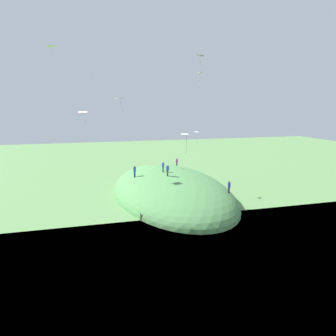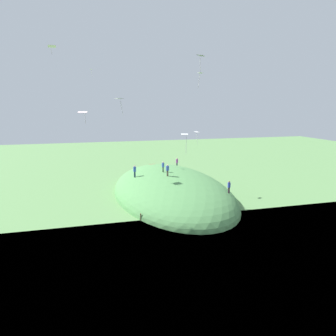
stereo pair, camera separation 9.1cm
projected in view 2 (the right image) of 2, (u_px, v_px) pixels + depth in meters
The scene contains 17 objects.
ground_plane at pixel (180, 209), 41.28m from camera, with size 160.00×160.00×0.00m, color #5E8E50.
grass_hill at pixel (171, 194), 48.19m from camera, with size 31.81×16.63×7.26m, color #538F4F.
dirt_path at pixel (166, 170), 65.90m from camera, with size 14.95×1.51×0.04m, color brown.
person_walking_path at pixel (163, 165), 46.51m from camera, with size 0.40×0.40×1.56m.
person_near_shore at pixel (177, 161), 59.20m from camera, with size 0.52×0.52×1.84m.
person_watching_kites at pixel (167, 169), 44.12m from camera, with size 0.61×0.61×1.66m.
person_with_child at pixel (229, 185), 41.32m from camera, with size 0.49×0.49×1.66m.
person_on_hilltop at pixel (135, 170), 46.66m from camera, with size 0.44×0.44×1.81m.
kite_0 at pixel (200, 74), 39.58m from camera, with size 0.76×0.61×1.92m.
kite_1 at pixel (201, 56), 30.12m from camera, with size 1.09×1.04×1.47m.
kite_2 at pixel (197, 133), 47.82m from camera, with size 0.83×0.92×1.94m.
kite_3 at pixel (91, 70), 52.51m from camera, with size 0.65×0.48×1.38m.
kite_4 at pixel (119, 99), 32.46m from camera, with size 1.14×0.99×1.69m.
kite_5 at pixel (52, 46), 44.54m from camera, with size 0.79×1.12×1.21m.
kite_6 at pixel (83, 113), 35.15m from camera, with size 0.87×1.13×1.41m.
kite_7 at pixel (185, 136), 34.36m from camera, with size 0.69×0.85×2.17m.
mooring_post at pixel (141, 217), 37.06m from camera, with size 0.14×0.14×0.85m, color brown.
Camera 2 is at (-37.64, 11.93, 13.27)m, focal length 33.93 mm.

